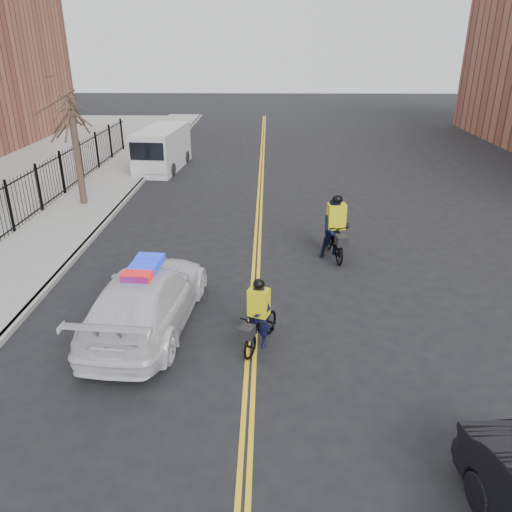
{
  "coord_description": "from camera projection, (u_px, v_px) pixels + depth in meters",
  "views": [
    {
      "loc": [
        0.34,
        -10.55,
        6.65
      ],
      "look_at": [
        0.05,
        1.76,
        1.3
      ],
      "focal_mm": 35.0,
      "sensor_mm": 36.0,
      "label": 1
    }
  ],
  "objects": [
    {
      "name": "cargo_van",
      "position": [
        162.0,
        150.0,
        27.45
      ],
      "size": [
        2.41,
        5.47,
        2.23
      ],
      "rotation": [
        0.0,
        0.0,
        -0.09
      ],
      "color": "silver",
      "rests_on": "ground"
    },
    {
      "name": "cyclist_near",
      "position": [
        259.0,
        323.0,
        11.58
      ],
      "size": [
        1.27,
        1.88,
        1.74
      ],
      "rotation": [
        0.0,
        0.0,
        -0.4
      ],
      "color": "black",
      "rests_on": "ground"
    },
    {
      "name": "ground",
      "position": [
        252.0,
        332.0,
        12.33
      ],
      "size": [
        120.0,
        120.0,
        0.0
      ],
      "primitive_type": "plane",
      "color": "black",
      "rests_on": "ground"
    },
    {
      "name": "center_line_left",
      "position": [
        256.0,
        223.0,
        19.67
      ],
      "size": [
        0.1,
        60.0,
        0.01
      ],
      "primitive_type": "cube",
      "color": "yellow",
      "rests_on": "ground"
    },
    {
      "name": "police_cruiser",
      "position": [
        147.0,
        298.0,
        12.32
      ],
      "size": [
        2.63,
        5.5,
        1.71
      ],
      "rotation": [
        0.0,
        0.0,
        3.05
      ],
      "color": "silver",
      "rests_on": "ground"
    },
    {
      "name": "curb",
      "position": [
        107.0,
        220.0,
        19.77
      ],
      "size": [
        0.2,
        60.0,
        0.15
      ],
      "primitive_type": "cube",
      "color": "#97958F",
      "rests_on": "ground"
    },
    {
      "name": "iron_fence",
      "position": [
        28.0,
        197.0,
        19.46
      ],
      "size": [
        0.12,
        28.0,
        2.0
      ],
      "primitive_type": null,
      "color": "black",
      "rests_on": "ground"
    },
    {
      "name": "cyclist_far",
      "position": [
        335.0,
        233.0,
        16.26
      ],
      "size": [
        1.06,
        2.2,
        2.16
      ],
      "rotation": [
        0.0,
        0.0,
        0.14
      ],
      "color": "black",
      "rests_on": "ground"
    },
    {
      "name": "sidewalk",
      "position": [
        70.0,
        220.0,
        19.8
      ],
      "size": [
        3.0,
        60.0,
        0.15
      ],
      "primitive_type": "cube",
      "color": "#97958F",
      "rests_on": "ground"
    },
    {
      "name": "street_tree",
      "position": [
        73.0,
        123.0,
        20.25
      ],
      "size": [
        3.2,
        3.2,
        4.8
      ],
      "color": "#3B2C23",
      "rests_on": "sidewalk"
    },
    {
      "name": "center_line_right",
      "position": [
        261.0,
        223.0,
        19.66
      ],
      "size": [
        0.1,
        60.0,
        0.01
      ],
      "primitive_type": "cube",
      "color": "yellow",
      "rests_on": "ground"
    }
  ]
}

